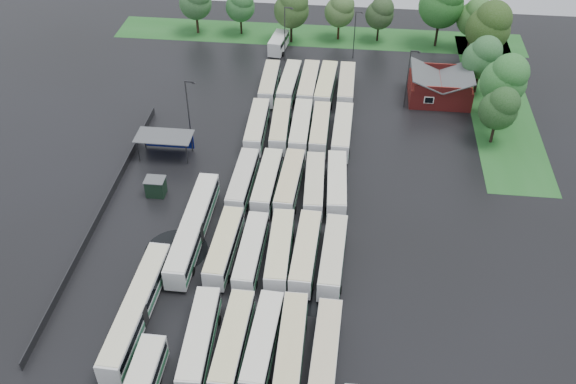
# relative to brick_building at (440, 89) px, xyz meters

# --- Properties ---
(ground) EXTENTS (160.00, 160.00, 0.00)m
(ground) POSITION_rel_brick_building_xyz_m (-24.00, -42.77, -1.87)
(ground) COLOR black
(ground) RESTS_ON ground
(brick_building) EXTENTS (10.07, 8.60, 5.39)m
(brick_building) POSITION_rel_brick_building_xyz_m (0.00, 0.00, 0.00)
(brick_building) COLOR maroon
(brick_building) RESTS_ON ground
(wash_shed) EXTENTS (8.20, 4.20, 3.58)m
(wash_shed) POSITION_rel_brick_building_xyz_m (-41.20, -20.74, 1.12)
(wash_shed) COLOR #2D2D30
(wash_shed) RESTS_ON ground
(utility_hut) EXTENTS (2.70, 2.20, 2.62)m
(utility_hut) POSITION_rel_brick_building_xyz_m (-40.20, -30.17, -0.55)
(utility_hut) COLOR black
(utility_hut) RESTS_ON ground
(grass_strip_north) EXTENTS (80.00, 10.00, 0.01)m
(grass_strip_north) POSITION_rel_brick_building_xyz_m (-22.00, 22.03, -1.86)
(grass_strip_north) COLOR #215F22
(grass_strip_north) RESTS_ON ground
(grass_strip_east) EXTENTS (10.00, 50.00, 0.01)m
(grass_strip_east) POSITION_rel_brick_building_xyz_m (10.00, 0.03, -1.86)
(grass_strip_east) COLOR #215F22
(grass_strip_east) RESTS_ON ground
(west_fence) EXTENTS (0.10, 50.00, 1.20)m
(west_fence) POSITION_rel_brick_building_xyz_m (-46.20, -34.77, -1.27)
(west_fence) COLOR #2D2D30
(west_fence) RESTS_ON ground
(bus_r1c0) EXTENTS (3.06, 12.34, 3.41)m
(bus_r1c0) POSITION_rel_brick_building_xyz_m (-28.48, -55.32, 0.01)
(bus_r1c0) COLOR silver
(bus_r1c0) RESTS_ON ground
(bus_r1c1) EXTENTS (2.84, 12.15, 3.37)m
(bus_r1c1) POSITION_rel_brick_building_xyz_m (-25.01, -55.20, -0.01)
(bus_r1c1) COLOR silver
(bus_r1c1) RESTS_ON ground
(bus_r1c2) EXTENTS (3.07, 12.07, 3.33)m
(bus_r1c2) POSITION_rel_brick_building_xyz_m (-21.94, -54.91, -0.03)
(bus_r1c2) COLOR silver
(bus_r1c2) RESTS_ON ground
(bus_r1c3) EXTENTS (2.71, 12.14, 3.37)m
(bus_r1c3) POSITION_rel_brick_building_xyz_m (-18.97, -54.94, -0.01)
(bus_r1c3) COLOR silver
(bus_r1c3) RESTS_ON ground
(bus_r1c4) EXTENTS (2.90, 12.09, 3.35)m
(bus_r1c4) POSITION_rel_brick_building_xyz_m (-15.42, -55.39, -0.03)
(bus_r1c4) COLOR silver
(bus_r1c4) RESTS_ON ground
(bus_r2c0) EXTENTS (2.92, 12.06, 3.34)m
(bus_r2c0) POSITION_rel_brick_building_xyz_m (-28.58, -41.30, -0.03)
(bus_r2c0) COLOR silver
(bus_r2c0) RESTS_ON ground
(bus_r2c1) EXTENTS (2.73, 11.95, 3.31)m
(bus_r2c1) POSITION_rel_brick_building_xyz_m (-25.20, -41.89, -0.04)
(bus_r2c1) COLOR silver
(bus_r2c1) RESTS_ON ground
(bus_r2c2) EXTENTS (2.92, 12.31, 3.41)m
(bus_r2c2) POSITION_rel_brick_building_xyz_m (-21.83, -41.27, 0.01)
(bus_r2c2) COLOR silver
(bus_r2c2) RESTS_ON ground
(bus_r2c3) EXTENTS (2.95, 12.40, 3.43)m
(bus_r2c3) POSITION_rel_brick_building_xyz_m (-18.73, -41.22, 0.02)
(bus_r2c3) COLOR silver
(bus_r2c3) RESTS_ON ground
(bus_r2c4) EXTENTS (2.99, 12.24, 3.38)m
(bus_r2c4) POSITION_rel_brick_building_xyz_m (-15.45, -41.50, -0.00)
(bus_r2c4) COLOR silver
(bus_r2c4) RESTS_ON ground
(bus_r3c0) EXTENTS (2.83, 11.97, 3.31)m
(bus_r3c0) POSITION_rel_brick_building_xyz_m (-28.48, -28.27, -0.04)
(bus_r3c0) COLOR silver
(bus_r3c0) RESTS_ON ground
(bus_r3c1) EXTENTS (2.91, 12.19, 3.38)m
(bus_r3c1) POSITION_rel_brick_building_xyz_m (-25.15, -28.15, -0.01)
(bus_r3c1) COLOR silver
(bus_r3c1) RESTS_ON ground
(bus_r3c2) EXTENTS (3.10, 12.32, 3.40)m
(bus_r3c2) POSITION_rel_brick_building_xyz_m (-22.08, -27.98, 0.01)
(bus_r3c2) COLOR silver
(bus_r3c2) RESTS_ON ground
(bus_r3c3) EXTENTS (3.01, 11.98, 3.31)m
(bus_r3c3) POSITION_rel_brick_building_xyz_m (-18.71, -28.12, -0.05)
(bus_r3c3) COLOR silver
(bus_r3c3) RESTS_ON ground
(bus_r3c4) EXTENTS (3.13, 12.26, 3.38)m
(bus_r3c4) POSITION_rel_brick_building_xyz_m (-15.72, -27.69, -0.00)
(bus_r3c4) COLOR silver
(bus_r3c4) RESTS_ON ground
(bus_r4c0) EXTENTS (2.88, 12.29, 3.40)m
(bus_r4c0) POSITION_rel_brick_building_xyz_m (-28.56, -14.66, 0.01)
(bus_r4c0) COLOR silver
(bus_r4c0) RESTS_ON ground
(bus_r4c1) EXTENTS (3.09, 12.20, 3.37)m
(bus_r4c1) POSITION_rel_brick_building_xyz_m (-25.03, -14.17, -0.01)
(bus_r4c1) COLOR silver
(bus_r4c1) RESTS_ON ground
(bus_r4c2) EXTENTS (2.78, 12.56, 3.49)m
(bus_r4c2) POSITION_rel_brick_building_xyz_m (-21.86, -14.36, 0.05)
(bus_r4c2) COLOR silver
(bus_r4c2) RESTS_ON ground
(bus_r4c3) EXTENTS (2.59, 11.98, 3.33)m
(bus_r4c3) POSITION_rel_brick_building_xyz_m (-18.95, -14.33, -0.03)
(bus_r4c3) COLOR silver
(bus_r4c3) RESTS_ON ground
(bus_r4c4) EXTENTS (2.85, 12.44, 3.45)m
(bus_r4c4) POSITION_rel_brick_building_xyz_m (-15.55, -14.61, 0.03)
(bus_r4c4) COLOR silver
(bus_r4c4) RESTS_ON ground
(bus_r5c0) EXTENTS (2.75, 11.92, 3.31)m
(bus_r5c0) POSITION_rel_brick_building_xyz_m (-28.46, -1.11, -0.05)
(bus_r5c0) COLOR silver
(bus_r5c0) RESTS_ON ground
(bus_r5c1) EXTENTS (3.06, 12.10, 3.34)m
(bus_r5c1) POSITION_rel_brick_building_xyz_m (-25.12, -0.79, -0.03)
(bus_r5c1) COLOR silver
(bus_r5c1) RESTS_ON ground
(bus_r5c2) EXTENTS (2.91, 12.46, 3.45)m
(bus_r5c2) POSITION_rel_brick_building_xyz_m (-21.84, -0.95, 0.03)
(bus_r5c2) COLOR silver
(bus_r5c2) RESTS_ON ground
(bus_r5c3) EXTENTS (3.30, 12.72, 3.51)m
(bus_r5c3) POSITION_rel_brick_building_xyz_m (-18.89, -1.08, 0.06)
(bus_r5c3) COLOR silver
(bus_r5c3) RESTS_ON ground
(bus_r5c4) EXTENTS (2.63, 12.17, 3.38)m
(bus_r5c4) POSITION_rel_brick_building_xyz_m (-15.50, -0.64, -0.00)
(bus_r5c4) COLOR silver
(bus_r5c4) RESTS_ON ground
(artic_bus_west_b) EXTENTS (2.89, 18.77, 3.48)m
(artic_bus_west_b) POSITION_rel_brick_building_xyz_m (-33.02, -38.42, 0.06)
(artic_bus_west_b) COLOR silver
(artic_bus_west_b) RESTS_ON ground
(artic_bus_west_c) EXTENTS (3.07, 17.96, 3.32)m
(artic_bus_west_c) POSITION_rel_brick_building_xyz_m (-36.20, -51.86, -0.02)
(artic_bus_west_c) COLOR silver
(artic_bus_west_c) RESTS_ON ground
(minibus) EXTENTS (3.32, 6.96, 2.93)m
(minibus) POSITION_rel_brick_building_xyz_m (-28.89, 14.73, -0.24)
(minibus) COLOR white
(minibus) RESTS_ON ground
(tree_north_0) EXTENTS (6.32, 6.32, 10.46)m
(tree_north_0) POSITION_rel_brick_building_xyz_m (-45.62, 20.69, 4.86)
(tree_north_0) COLOR #342318
(tree_north_0) RESTS_ON ground
(tree_north_1) EXTENTS (5.66, 5.66, 9.38)m
(tree_north_1) POSITION_rel_brick_building_xyz_m (-37.00, 21.32, 4.17)
(tree_north_1) COLOR black
(tree_north_1) RESTS_ON ground
(tree_north_2) EXTENTS (6.64, 6.64, 11.00)m
(tree_north_2) POSITION_rel_brick_building_xyz_m (-26.69, 18.61, 5.21)
(tree_north_2) COLOR black
(tree_north_2) RESTS_ON ground
(tree_north_3) EXTENTS (5.71, 5.71, 9.46)m
(tree_north_3) POSITION_rel_brick_building_xyz_m (-17.73, 20.92, 4.22)
(tree_north_3) COLOR #341C11
(tree_north_3) RESTS_ON ground
(tree_north_4) EXTENTS (5.41, 5.41, 8.96)m
(tree_north_4) POSITION_rel_brick_building_xyz_m (-10.12, 21.13, 3.90)
(tree_north_4) COLOR black
(tree_north_4) RESTS_ON ground
(tree_north_5) EXTENTS (8.30, 8.30, 13.75)m
(tree_north_5) POSITION_rel_brick_building_xyz_m (1.03, 20.06, 6.98)
(tree_north_5) COLOR black
(tree_north_5) RESTS_ON ground
(tree_north_6) EXTENTS (6.28, 6.28, 10.41)m
(tree_north_6) POSITION_rel_brick_building_xyz_m (7.18, 19.09, 4.83)
(tree_north_6) COLOR black
(tree_north_6) RESTS_ON ground
(tree_east_0) EXTENTS (5.74, 5.74, 9.51)m
(tree_east_0) POSITION_rel_brick_building_xyz_m (7.29, -12.18, 4.25)
(tree_east_0) COLOR black
(tree_east_0) RESTS_ON ground
(tree_east_1) EXTENTS (7.11, 7.11, 11.78)m
(tree_east_1) POSITION_rel_brick_building_xyz_m (8.69, -6.01, 5.71)
(tree_east_1) COLOR black
(tree_east_1) RESTS_ON ground
(tree_east_2) EXTENTS (6.29, 6.29, 10.41)m
(tree_east_2) POSITION_rel_brick_building_xyz_m (6.58, 2.92, 4.83)
(tree_east_2) COLOR black
(tree_east_2) RESTS_ON ground
(tree_east_3) EXTENTS (7.76, 7.76, 12.85)m
(tree_east_3) POSITION_rel_brick_building_xyz_m (8.52, 11.78, 6.40)
(tree_east_3) COLOR black
(tree_east_3) RESTS_ON ground
(tree_east_4) EXTENTS (5.48, 5.45, 9.02)m
(tree_east_4) POSITION_rel_brick_building_xyz_m (8.36, 18.76, 3.93)
(tree_east_4) COLOR black
(tree_east_4) RESTS_ON ground
(lamp_post_ne) EXTENTS (1.56, 0.30, 10.16)m
(lamp_post_ne) POSITION_rel_brick_building_xyz_m (-5.67, -3.20, 4.03)
(lamp_post_ne) COLOR #2D2D30
(lamp_post_ne) RESTS_ON ground
(lamp_post_nw) EXTENTS (1.63, 0.32, 10.56)m
(lamp_post_nw) POSITION_rel_brick_building_xyz_m (-38.17, -17.20, 4.26)
(lamp_post_nw) COLOR #2D2D30
(lamp_post_nw) RESTS_ON ground
(lamp_post_back_w) EXTENTS (1.59, 0.31, 10.34)m
(lamp_post_back_w) POSITION_rel_brick_building_xyz_m (-27.09, 10.92, 4.14)
(lamp_post_back_w) COLOR #2D2D30
(lamp_post_back_w) RESTS_ON ground
(lamp_post_back_e) EXTENTS (1.41, 0.27, 9.13)m
(lamp_post_back_e) POSITION_rel_brick_building_xyz_m (-14.62, 13.30, 3.43)
(lamp_post_back_e) COLOR #2D2D30
(lamp_post_back_e) RESTS_ON ground
(puddle_2) EXTENTS (7.87, 7.87, 0.01)m
(puddle_2) POSITION_rel_brick_building_xyz_m (-34.85, -40.76, -1.86)
(puddle_2) COLOR black
(puddle_2) RESTS_ON ground
(puddle_3) EXTENTS (4.11, 4.11, 0.01)m
(puddle_3) POSITION_rel_brick_building_xyz_m (-17.13, -47.34, -1.86)
(puddle_3) COLOR black
(puddle_3) RESTS_ON ground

